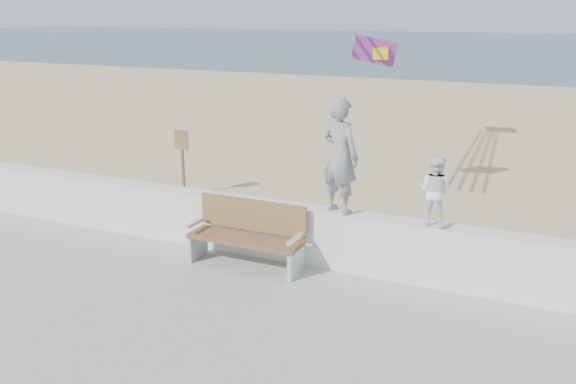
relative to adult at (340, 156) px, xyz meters
name	(u,v)px	position (x,y,z in m)	size (l,w,h in m)	color
ground	(219,323)	(-0.95, -2.00, -1.94)	(220.00, 220.00, 0.00)	#2C4A59
sand	(394,167)	(-0.95, 7.00, -1.90)	(90.00, 40.00, 0.08)	#C7B284
seawall	(282,231)	(-0.95, 0.00, -1.31)	(30.00, 0.35, 0.90)	white
adult	(340,156)	(0.00, 0.00, 0.00)	(0.62, 0.41, 1.71)	gray
child	(435,191)	(1.40, 0.00, -0.36)	(0.48, 0.38, 0.99)	white
bench	(248,233)	(-1.32, -0.45, -1.25)	(1.80, 0.57, 1.00)	brown
parafoil_kite	(375,51)	(-0.75, 4.19, 1.23)	(0.98, 0.58, 0.66)	#FB1B32
sign	(182,157)	(-4.43, 2.47, -0.99)	(0.32, 0.07, 1.46)	olive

